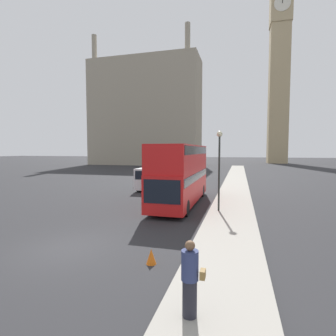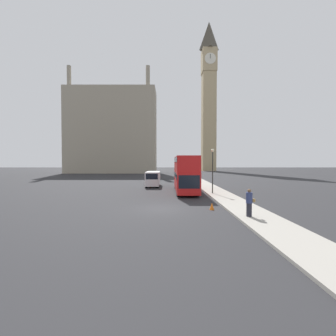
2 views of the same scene
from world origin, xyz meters
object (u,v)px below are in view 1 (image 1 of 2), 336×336
clock_tower (279,56)px  pedestrian (190,279)px  white_van (153,177)px  parked_sedan (179,172)px  red_double_decker_bus (181,172)px  street_lamp (219,158)px

clock_tower → pedestrian: (-12.32, -83.12, -31.93)m
white_van → parked_sedan: (-0.67, 14.92, -0.56)m
clock_tower → parked_sedan: clock_tower is taller
red_double_decker_bus → white_van: bearing=124.4°
street_lamp → parked_sedan: street_lamp is taller
white_van → street_lamp: street_lamp is taller
white_van → pedestrian: size_ratio=3.05×
pedestrian → street_lamp: (-0.20, 11.17, 2.51)m
clock_tower → parked_sedan: size_ratio=13.99×
red_double_decker_bus → parked_sedan: 22.18m
street_lamp → parked_sedan: bearing=109.0°
clock_tower → street_lamp: 78.74m
red_double_decker_bus → white_van: red_double_decker_bus is taller
white_van → parked_sedan: white_van is taller
red_double_decker_bus → street_lamp: size_ratio=1.99×
pedestrian → street_lamp: bearing=91.0°
white_van → street_lamp: 11.73m
street_lamp → red_double_decker_bus: bearing=143.9°
red_double_decker_bus → parked_sedan: red_double_decker_bus is taller
white_van → parked_sedan: bearing=92.6°
street_lamp → parked_sedan: 25.19m
pedestrian → clock_tower: bearing=81.6°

